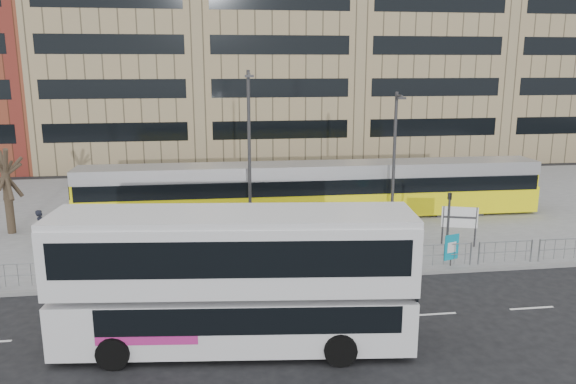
{
  "coord_description": "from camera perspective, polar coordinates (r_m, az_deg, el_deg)",
  "views": [
    {
      "loc": [
        -2.14,
        -22.69,
        9.25
      ],
      "look_at": [
        1.84,
        6.0,
        2.61
      ],
      "focal_mm": 35.0,
      "sensor_mm": 36.0,
      "label": 1
    }
  ],
  "objects": [
    {
      "name": "ground",
      "position": [
        24.6,
        -2.36,
        -9.19
      ],
      "size": [
        120.0,
        120.0,
        0.0
      ],
      "primitive_type": "plane",
      "color": "black",
      "rests_on": "ground"
    },
    {
      "name": "ad_panel",
      "position": [
        26.89,
        16.28,
        -5.45
      ],
      "size": [
        0.77,
        0.31,
        1.49
      ],
      "rotation": [
        0.0,
        0.0,
        0.33
      ],
      "color": "#2D2D30",
      "rests_on": "plaza"
    },
    {
      "name": "plaza",
      "position": [
        35.95,
        -4.23,
        -1.91
      ],
      "size": [
        64.0,
        24.0,
        0.15
      ],
      "primitive_type": "cube",
      "color": "slate",
      "rests_on": "ground"
    },
    {
      "name": "tram",
      "position": [
        33.97,
        2.54,
        0.22
      ],
      "size": [
        27.8,
        3.0,
        3.27
      ],
      "rotation": [
        0.0,
        0.0,
        -0.01
      ],
      "color": "#F7EC0D",
      "rests_on": "plaza"
    },
    {
      "name": "building_row",
      "position": [
        57.2,
        -4.37,
        16.55
      ],
      "size": [
        70.4,
        18.4,
        31.2
      ],
      "color": "brown",
      "rests_on": "ground"
    },
    {
      "name": "traffic_light_east",
      "position": [
        28.04,
        16.0,
        -2.32
      ],
      "size": [
        0.18,
        0.21,
        3.1
      ],
      "rotation": [
        0.0,
        0.0,
        0.09
      ],
      "color": "#2D2D30",
      "rests_on": "plaza"
    },
    {
      "name": "traffic_light_west",
      "position": [
        25.18,
        -11.2,
        -3.78
      ],
      "size": [
        0.22,
        0.24,
        3.1
      ],
      "rotation": [
        0.0,
        0.0,
        0.32
      ],
      "color": "#2D2D30",
      "rests_on": "plaza"
    },
    {
      "name": "pedestrian_barrier",
      "position": [
        24.96,
        2.1,
        -6.44
      ],
      "size": [
        32.07,
        0.07,
        1.1
      ],
      "color": "gray",
      "rests_on": "plaza"
    },
    {
      "name": "pedestrian",
      "position": [
        31.32,
        -23.77,
        -3.33
      ],
      "size": [
        0.45,
        0.68,
        1.86
      ],
      "primitive_type": "imported",
      "rotation": [
        0.0,
        0.0,
        1.57
      ],
      "color": "black",
      "rests_on": "plaza"
    },
    {
      "name": "road_markings",
      "position": [
        21.09,
        1.5,
        -13.1
      ],
      "size": [
        62.0,
        0.12,
        0.01
      ],
      "primitive_type": "cube",
      "color": "white",
      "rests_on": "ground"
    },
    {
      "name": "station_sign",
      "position": [
        29.71,
        17.03,
        -2.64
      ],
      "size": [
        1.73,
        0.6,
        2.06
      ],
      "rotation": [
        0.0,
        0.0,
        -0.3
      ],
      "color": "#2D2D30",
      "rests_on": "plaza"
    },
    {
      "name": "lamp_post_east",
      "position": [
        32.51,
        10.78,
        3.93
      ],
      "size": [
        0.45,
        1.04,
        7.57
      ],
      "color": "#2D2D30",
      "rests_on": "plaza"
    },
    {
      "name": "bare_tree",
      "position": [
        33.54,
        -27.04,
        4.25
      ],
      "size": [
        4.85,
        4.85,
        7.07
      ],
      "color": "#30241B",
      "rests_on": "plaza"
    },
    {
      "name": "lamp_post_west",
      "position": [
        30.14,
        -3.95,
        4.62
      ],
      "size": [
        0.45,
        1.04,
        8.79
      ],
      "color": "#2D2D30",
      "rests_on": "plaza"
    },
    {
      "name": "double_decker_bus",
      "position": [
        18.56,
        -5.52,
        -8.46
      ],
      "size": [
        11.8,
        3.91,
        4.63
      ],
      "rotation": [
        0.0,
        0.0,
        -0.11
      ],
      "color": "silver",
      "rests_on": "ground"
    },
    {
      "name": "kerb",
      "position": [
        24.61,
        -2.38,
        -8.99
      ],
      "size": [
        64.0,
        0.25,
        0.17
      ],
      "primitive_type": "cube",
      "color": "gray",
      "rests_on": "ground"
    }
  ]
}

